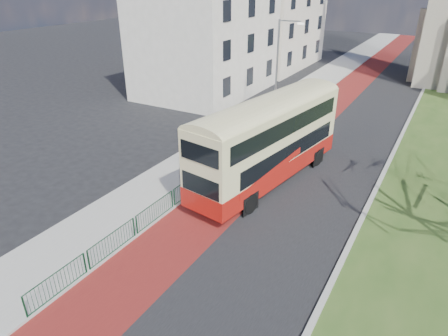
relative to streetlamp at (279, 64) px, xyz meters
The scene contains 11 objects.
ground 19.08m from the streetlamp, 76.42° to the right, with size 160.00×160.00×0.00m, color black.
road_carriageway 7.70m from the streetlamp, 18.88° to the left, with size 9.00×120.00×0.01m, color black.
bus_lane 5.91m from the streetlamp, 32.43° to the left, with size 3.40×120.00×0.01m, color #591414.
pavement_west 5.00m from the streetlamp, 108.07° to the left, with size 4.00×120.00×0.12m, color gray.
kerb_west 5.13m from the streetlamp, 56.03° to the left, with size 0.25×120.00×0.13m, color #999993.
kerb_east 12.07m from the streetlamp, 20.95° to the left, with size 0.25×80.00×0.13m, color #999993.
pedestrian_railing 14.64m from the streetlamp, 84.30° to the right, with size 0.07×24.00×1.12m.
street_block_near 10.62m from the streetlamp, 157.49° to the left, with size 10.30×14.30×13.00m.
street_block_far 22.24m from the streetlamp, 115.76° to the left, with size 10.30×16.30×11.50m.
streetlamp is the anchor object (origin of this frame).
bus 12.68m from the streetlamp, 69.29° to the right, with size 4.61×12.15×4.96m.
Camera 1 is at (8.55, -13.69, 11.32)m, focal length 32.00 mm.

